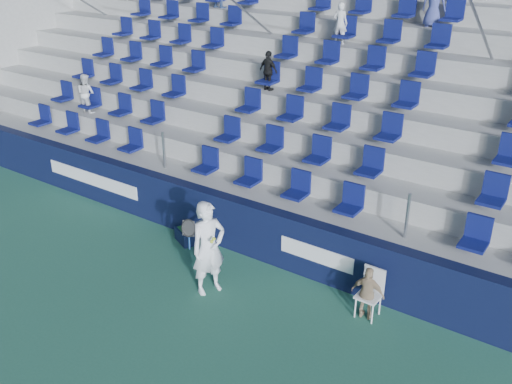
% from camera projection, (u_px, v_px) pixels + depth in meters
% --- Properties ---
extents(ground, '(70.00, 70.00, 0.00)m').
position_uv_depth(ground, '(155.00, 333.00, 9.93)').
color(ground, '#2C6850').
rests_on(ground, ground).
extents(sponsor_wall, '(24.00, 0.32, 1.20)m').
position_uv_depth(sponsor_wall, '(258.00, 231.00, 12.02)').
color(sponsor_wall, '#0E1333').
rests_on(sponsor_wall, ground).
extents(grandstand, '(24.00, 8.17, 6.63)m').
position_uv_depth(grandstand, '(366.00, 105.00, 15.18)').
color(grandstand, '#A5A5A0').
rests_on(grandstand, ground).
extents(tennis_player, '(0.74, 0.81, 1.89)m').
position_uv_depth(tennis_player, '(208.00, 248.00, 10.72)').
color(tennis_player, white).
rests_on(tennis_player, ground).
extents(line_judge_chair, '(0.42, 0.43, 0.93)m').
position_uv_depth(line_judge_chair, '(371.00, 289.00, 10.23)').
color(line_judge_chair, white).
rests_on(line_judge_chair, ground).
extents(line_judge, '(0.63, 0.31, 1.03)m').
position_uv_depth(line_judge, '(368.00, 293.00, 10.12)').
color(line_judge, tan).
rests_on(line_judge, ground).
extents(ball_bin, '(0.65, 0.56, 0.31)m').
position_uv_depth(ball_bin, '(187.00, 235.00, 12.76)').
color(ball_bin, '#0F1838').
rests_on(ball_bin, ground).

